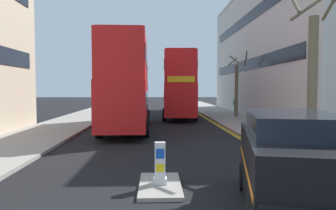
% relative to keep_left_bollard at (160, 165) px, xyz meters
% --- Properties ---
extents(sidewalk_right, '(4.00, 80.00, 0.14)m').
position_rel_keep_left_bollard_xyz_m(sidewalk_right, '(6.50, 12.38, -0.54)').
color(sidewalk_right, gray).
rests_on(sidewalk_right, ground).
extents(sidewalk_left, '(4.00, 80.00, 0.14)m').
position_rel_keep_left_bollard_xyz_m(sidewalk_left, '(-6.50, 12.38, -0.54)').
color(sidewalk_left, gray).
rests_on(sidewalk_left, ground).
extents(kerb_line_outer, '(0.10, 56.00, 0.01)m').
position_rel_keep_left_bollard_xyz_m(kerb_line_outer, '(4.40, 10.38, -0.60)').
color(kerb_line_outer, yellow).
rests_on(kerb_line_outer, ground).
extents(kerb_line_inner, '(0.10, 56.00, 0.01)m').
position_rel_keep_left_bollard_xyz_m(kerb_line_inner, '(4.24, 10.38, -0.60)').
color(kerb_line_inner, yellow).
rests_on(kerb_line_inner, ground).
extents(traffic_island, '(1.10, 2.20, 0.10)m').
position_rel_keep_left_bollard_xyz_m(traffic_island, '(0.00, 0.00, -0.56)').
color(traffic_island, gray).
rests_on(traffic_island, ground).
extents(keep_left_bollard, '(0.36, 0.28, 1.11)m').
position_rel_keep_left_bollard_xyz_m(keep_left_bollard, '(0.00, 0.00, 0.00)').
color(keep_left_bollard, silver).
rests_on(keep_left_bollard, traffic_island).
extents(double_decker_bus_away, '(2.91, 10.84, 5.64)m').
position_rel_keep_left_bollard_xyz_m(double_decker_bus_away, '(-1.91, 11.87, 2.42)').
color(double_decker_bus_away, red).
rests_on(double_decker_bus_away, ground).
extents(double_decker_bus_oncoming, '(3.13, 10.90, 5.64)m').
position_rel_keep_left_bollard_xyz_m(double_decker_bus_oncoming, '(1.98, 20.25, 2.42)').
color(double_decker_bus_oncoming, red).
rests_on(double_decker_bus_oncoming, ground).
extents(taxi_minivan, '(2.91, 5.11, 2.12)m').
position_rel_keep_left_bollard_xyz_m(taxi_minivan, '(2.69, -2.00, 0.46)').
color(taxi_minivan, black).
rests_on(taxi_minivan, ground).
extents(pedestrian_far, '(0.34, 0.22, 1.62)m').
position_rel_keep_left_bollard_xyz_m(pedestrian_far, '(7.47, 21.48, 0.38)').
color(pedestrian_far, '#2D2D38').
rests_on(pedestrian_far, sidewalk_right).
extents(street_tree_near, '(1.73, 1.65, 5.64)m').
position_rel_keep_left_bollard_xyz_m(street_tree_near, '(6.98, 19.15, 2.13)').
color(street_tree_near, '#6B6047').
rests_on(street_tree_near, sidewalk_right).
extents(street_tree_mid, '(1.72, 1.73, 6.15)m').
position_rel_keep_left_bollard_xyz_m(street_tree_mid, '(5.48, 2.81, 2.44)').
color(street_tree_mid, '#6B6047').
rests_on(street_tree_mid, sidewalk_right).
extents(townhouse_terrace_right, '(10.08, 28.00, 12.70)m').
position_rel_keep_left_bollard_xyz_m(townhouse_terrace_right, '(13.50, 21.93, 5.74)').
color(townhouse_terrace_right, silver).
rests_on(townhouse_terrace_right, ground).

